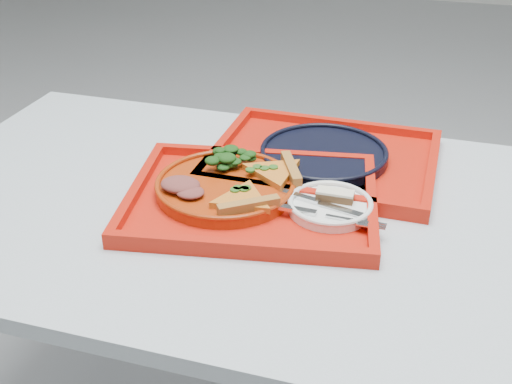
# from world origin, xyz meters

# --- Properties ---
(table) EXTENTS (1.60, 0.80, 0.75)m
(table) POSITION_xyz_m (0.00, 0.00, 0.68)
(table) COLOR #A2ADB5
(table) RESTS_ON ground
(tray_main) EXTENTS (0.50, 0.42, 0.01)m
(tray_main) POSITION_xyz_m (-0.13, 0.00, 0.76)
(tray_main) COLOR #B91809
(tray_main) RESTS_ON table
(tray_far) EXTENTS (0.45, 0.35, 0.01)m
(tray_far) POSITION_xyz_m (-0.03, 0.20, 0.76)
(tray_far) COLOR #B91809
(tray_far) RESTS_ON table
(dinner_plate) EXTENTS (0.26, 0.26, 0.02)m
(dinner_plate) POSITION_xyz_m (-0.18, 0.01, 0.77)
(dinner_plate) COLOR #9B2D0A
(dinner_plate) RESTS_ON tray_main
(side_plate) EXTENTS (0.15, 0.15, 0.01)m
(side_plate) POSITION_xyz_m (0.02, 0.00, 0.77)
(side_plate) COLOR white
(side_plate) RESTS_ON tray_main
(navy_plate) EXTENTS (0.26, 0.26, 0.02)m
(navy_plate) POSITION_xyz_m (-0.03, 0.20, 0.77)
(navy_plate) COLOR black
(navy_plate) RESTS_ON tray_far
(pizza_slice_a) EXTENTS (0.16, 0.16, 0.02)m
(pizza_slice_a) POSITION_xyz_m (-0.13, -0.04, 0.79)
(pizza_slice_a) COLOR gold
(pizza_slice_a) RESTS_ON dinner_plate
(pizza_slice_b) EXTENTS (0.17, 0.16, 0.02)m
(pizza_slice_b) POSITION_xyz_m (-0.10, 0.07, 0.79)
(pizza_slice_b) COLOR gold
(pizza_slice_b) RESTS_ON dinner_plate
(salad_heap) EXTENTS (0.08, 0.07, 0.04)m
(salad_heap) POSITION_xyz_m (-0.19, 0.08, 0.80)
(salad_heap) COLOR black
(salad_heap) RESTS_ON dinner_plate
(meat_portion) EXTENTS (0.07, 0.06, 0.02)m
(meat_portion) POSITION_xyz_m (-0.25, -0.03, 0.79)
(meat_portion) COLOR brown
(meat_portion) RESTS_ON dinner_plate
(dessert_bar) EXTENTS (0.07, 0.03, 0.02)m
(dessert_bar) POSITION_xyz_m (0.02, 0.02, 0.79)
(dessert_bar) COLOR #502B1A
(dessert_bar) RESTS_ON side_plate
(knife) EXTENTS (0.18, 0.06, 0.01)m
(knife) POSITION_xyz_m (0.01, -0.01, 0.78)
(knife) COLOR silver
(knife) RESTS_ON side_plate
(fork) EXTENTS (0.19, 0.03, 0.01)m
(fork) POSITION_xyz_m (0.02, -0.04, 0.78)
(fork) COLOR silver
(fork) RESTS_ON side_plate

